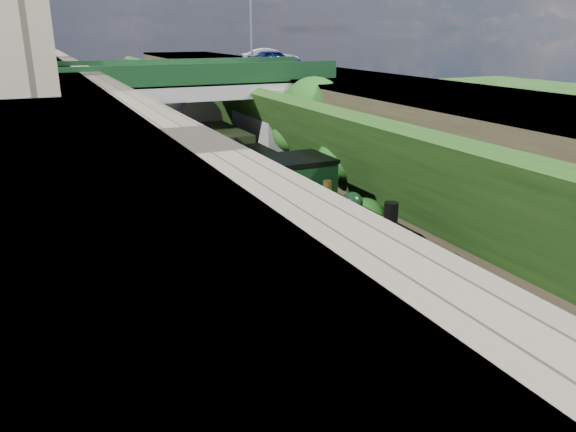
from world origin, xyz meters
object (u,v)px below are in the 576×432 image
Objects in this scene: road_bridge at (201,115)px; tender at (257,188)px; tree at (314,112)px; lamppost at (251,21)px; car_blue at (275,59)px; locomotive at (328,228)px; car_silver at (270,58)px.

road_bridge is 8.69m from tender.
lamppost reaches higher than tree.
car_blue reaches higher than locomotive.
locomotive is 1.70× the size of tender.
tender is (-4.71, -3.10, -3.03)m from tree.
car_silver is (7.68, 7.45, 2.88)m from road_bridge.
tree is 1.53× the size of car_silver.
car_silver is 0.72× the size of tender.
lamppost is 1.00× the size of tender.
road_bridge is 7.24m from tree.
lamppost reaches higher than locomotive.
locomotive is (-4.71, -10.46, -2.75)m from tree.
car_silver reaches higher than tree.
road_bridge is 2.42× the size of tree.
locomotive is at bearing -89.07° from road_bridge.
car_silver reaches higher than locomotive.
tender is (-5.84, -15.47, -7.95)m from lamppost.
car_silver is at bearing 77.94° from tree.
lamppost reaches higher than car_blue.
road_bridge reaches higher than locomotive.
car_blue is at bearing -42.89° from lamppost.
car_silver reaches higher than car_blue.
tender is (0.26, -8.34, -2.46)m from road_bridge.
tree is 6.40m from tender.
tender is at bearing -88.24° from road_bridge.
tender is at bearing 170.63° from car_silver.
car_blue is at bearing -174.53° from car_silver.
car_blue reaches higher than road_bridge.
car_silver is at bearing 11.35° from lamppost.
road_bridge is 11.08m from car_silver.
lamppost is at bearing 50.04° from car_blue.
car_blue reaches higher than tender.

